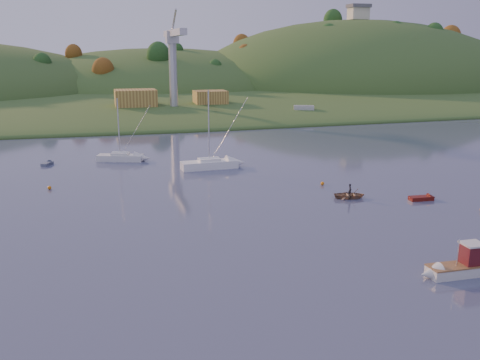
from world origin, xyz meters
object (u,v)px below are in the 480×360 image
object	(u,v)px
fishing_boat	(453,267)
grey_dinghy	(49,163)
sailboat_near	(209,164)
canoe	(350,195)
sailboat_far	(120,157)
red_tender	(426,198)

from	to	relation	value
fishing_boat	grey_dinghy	world-z (taller)	fishing_boat
sailboat_near	canoe	distance (m)	25.03
sailboat_far	grey_dinghy	world-z (taller)	sailboat_far
sailboat_near	red_tender	bearing A→B (deg)	-50.83
canoe	grey_dinghy	world-z (taller)	canoe
fishing_boat	canoe	size ratio (longest dim) A/B	1.49
canoe	grey_dinghy	bearing A→B (deg)	63.01
fishing_boat	sailboat_near	xyz separation A→B (m)	(-10.70, 44.78, -0.03)
red_tender	grey_dinghy	world-z (taller)	red_tender
sailboat_far	fishing_boat	bearing A→B (deg)	-47.20
fishing_boat	sailboat_far	world-z (taller)	sailboat_far
sailboat_near	canoe	bearing A→B (deg)	-60.77
sailboat_near	sailboat_far	xyz separation A→B (m)	(-13.04, 9.58, -0.09)
canoe	red_tender	world-z (taller)	red_tender
sailboat_near	red_tender	size ratio (longest dim) A/B	3.46
fishing_boat	red_tender	world-z (taller)	fishing_boat
red_tender	sailboat_near	bearing A→B (deg)	136.13
canoe	grey_dinghy	distance (m)	48.84
red_tender	sailboat_far	bearing A→B (deg)	139.92
sailboat_far	canoe	bearing A→B (deg)	-30.15
fishing_boat	canoe	distance (m)	23.77
sailboat_near	sailboat_far	bearing A→B (deg)	140.68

